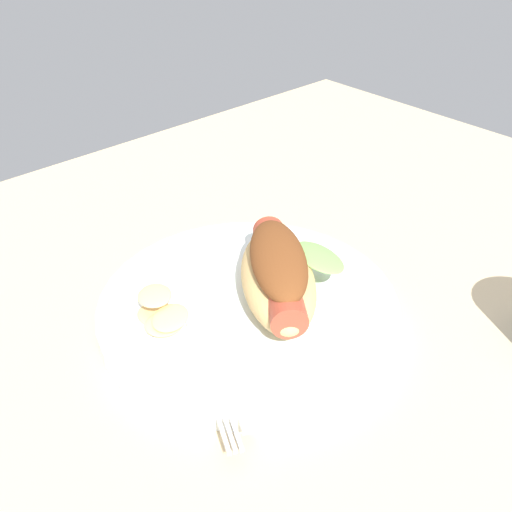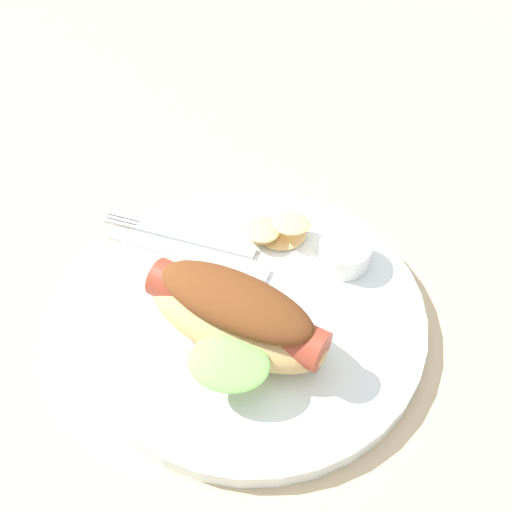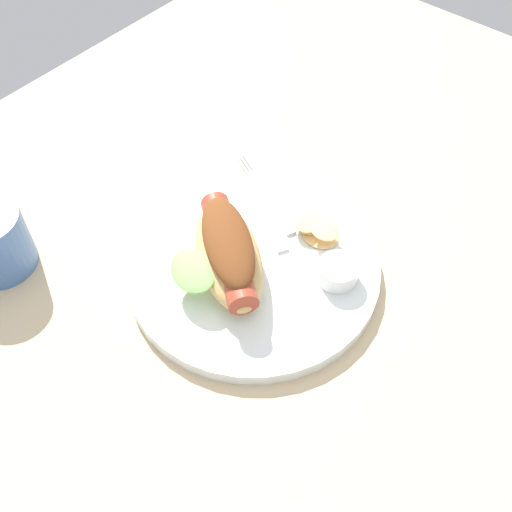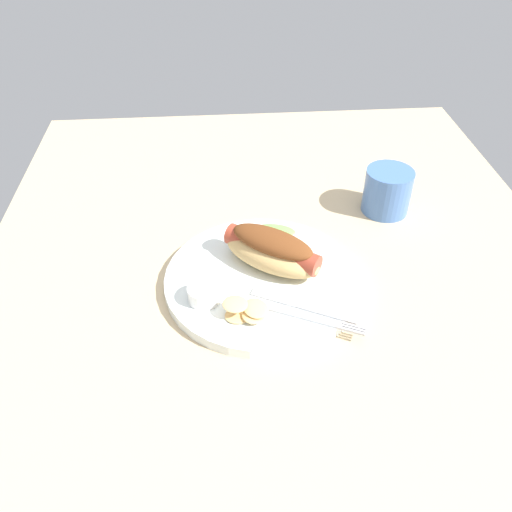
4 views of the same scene
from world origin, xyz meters
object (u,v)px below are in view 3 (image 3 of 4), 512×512
Objects in this scene: plate at (253,268)px; knife at (257,207)px; hot_dog at (228,252)px; sauce_ramekin at (338,272)px; fork at (266,195)px; chips_pile at (316,229)px.

plate is 8.36cm from knife.
hot_dog reaches higher than plate.
sauce_ramekin reaches higher than fork.
sauce_ramekin is 0.30× the size of knife.
plate is 6.36× the size of sauce_ramekin.
plate is 10.36cm from fork.
hot_dog is at bearing 133.88° from fork.
fork is 8.31cm from chips_pile.
sauce_ramekin is at bearing -110.58° from hot_dog.
sauce_ramekin is 14.45cm from fork.
sauce_ramekin is (-4.21, 8.29, 1.92)cm from plate.
chips_pile is (1.07, 8.20, 0.79)cm from fork.
hot_dog reaches higher than knife.
fork is at bearing -148.51° from plate.
fork is at bearing -53.31° from knife.
knife is at bearing -100.29° from sauce_ramekin.
sauce_ramekin reaches higher than plate.
chips_pile is at bearing -145.48° from knife.
hot_dog is at bearing -35.39° from plate.
fork is 1.94× the size of chips_pile.
knife is at bearing -32.98° from hot_dog.
plate is at bearing -89.19° from hot_dog.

